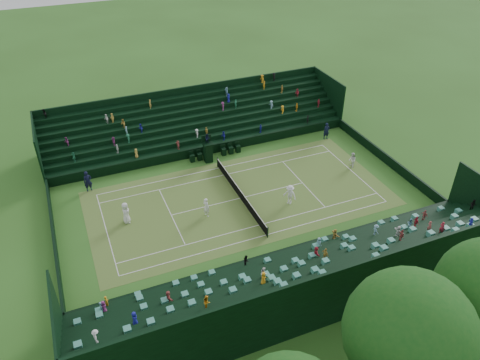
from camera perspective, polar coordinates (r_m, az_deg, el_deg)
The scene contains 17 objects.
ground at distance 42.19m, azimuth 0.00°, elevation -2.25°, with size 160.00×160.00×0.00m, color #2E5A1C.
court_surface at distance 42.19m, azimuth 0.00°, elevation -2.25°, with size 12.97×26.77×0.01m, color #3B802A.
perimeter_wall_north at distance 49.23m, azimuth 17.35°, elevation 2.53°, with size 17.17×0.20×1.00m, color black.
perimeter_wall_south at distance 39.90m, azimuth -21.72°, elevation -6.71°, with size 17.17×0.20×1.00m, color black.
perimeter_wall_east at distance 35.98m, azimuth 5.27°, elevation -9.00°, with size 0.20×31.77×1.00m, color black.
perimeter_wall_west at distance 48.58m, azimuth -3.86°, elevation 3.70°, with size 0.20×31.77×1.00m, color black.
north_grandstand at distance 32.72m, azimuth 8.76°, elevation -12.20°, with size 6.60×32.00×4.90m.
south_grandstand at distance 51.58m, azimuth -5.45°, elevation 6.86°, with size 6.60×32.00×4.90m.
tennis_net at distance 41.88m, azimuth 0.00°, elevation -1.67°, with size 11.67×0.10×1.06m.
umpire_chair at distance 46.93m, azimuth -3.95°, elevation 3.70°, with size 0.99×0.99×3.12m.
courtside_chairs at distance 48.14m, azimuth -3.03°, elevation 3.30°, with size 0.50×5.47×1.08m.
player_near_west at distance 40.06m, azimuth -13.74°, elevation -3.91°, with size 0.96×0.62×1.96m, color white.
player_near_east at distance 39.73m, azimuth -4.13°, elevation -3.33°, with size 0.67×0.44×1.83m, color white.
player_far_west at distance 47.44m, azimuth 13.52°, elevation 2.36°, with size 0.78×0.61×1.60m, color white.
player_far_east at distance 41.26m, azimuth 6.09°, elevation -1.79°, with size 1.22×0.71×1.89m, color white.
line_judge_north at distance 51.95m, azimuth 10.50°, elevation 5.89°, with size 0.69×0.45×1.90m, color black.
line_judge_south at distance 44.82m, azimuth -18.06°, elevation -0.16°, with size 0.74×0.49×2.03m, color black.
Camera 1 is at (31.40, -13.08, 24.96)m, focal length 35.00 mm.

